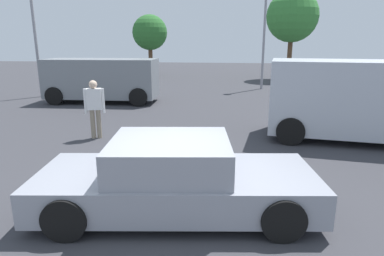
% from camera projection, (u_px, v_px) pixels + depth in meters
% --- Properties ---
extents(ground_plane, '(80.00, 80.00, 0.00)m').
position_uv_depth(ground_plane, '(174.00, 210.00, 5.50)').
color(ground_plane, '#38383D').
extents(sedan_foreground, '(4.62, 2.31, 1.23)m').
position_uv_depth(sedan_foreground, '(175.00, 179.00, 5.35)').
color(sedan_foreground, gray).
rests_on(sedan_foreground, ground_plane).
extents(dog, '(0.58, 0.35, 0.43)m').
position_uv_depth(dog, '(215.00, 137.00, 8.76)').
color(dog, white).
rests_on(dog, ground_plane).
extents(van_white, '(5.33, 2.73, 2.22)m').
position_uv_depth(van_white, '(365.00, 99.00, 9.10)').
color(van_white, '#B2B7C1').
rests_on(van_white, ground_plane).
extents(suv_dark, '(5.04, 2.20, 1.97)m').
position_uv_depth(suv_dark, '(102.00, 79.00, 15.10)').
color(suv_dark, gray).
rests_on(suv_dark, ground_plane).
extents(pedestrian, '(0.55, 0.35, 1.67)m').
position_uv_depth(pedestrian, '(94.00, 104.00, 9.39)').
color(pedestrian, gray).
rests_on(pedestrian, ground_plane).
extents(light_post_near, '(0.44, 0.44, 6.56)m').
position_uv_depth(light_post_near, '(265.00, 10.00, 18.60)').
color(light_post_near, gray).
rests_on(light_post_near, ground_plane).
extents(tree_back_left, '(3.64, 3.64, 6.30)m').
position_uv_depth(tree_back_left, '(292.00, 16.00, 23.44)').
color(tree_back_left, brown).
rests_on(tree_back_left, ground_plane).
extents(tree_back_center, '(2.75, 2.75, 4.81)m').
position_uv_depth(tree_back_center, '(150.00, 33.00, 26.23)').
color(tree_back_center, brown).
rests_on(tree_back_center, ground_plane).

